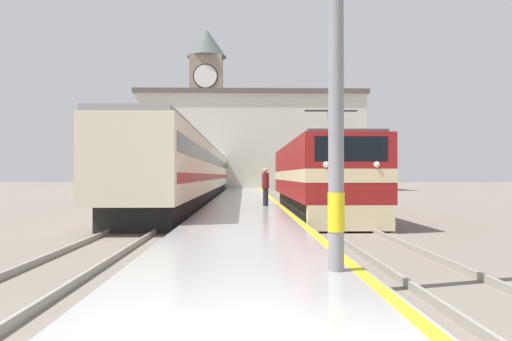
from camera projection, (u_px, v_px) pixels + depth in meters
ground_plane at (244, 202)px, 34.33m from camera, size 200.00×200.00×0.00m
platform at (244, 203)px, 29.34m from camera, size 3.81×140.00×0.38m
rail_track_near at (301, 206)px, 29.42m from camera, size 2.83×140.00×0.16m
rail_track_far at (185, 206)px, 29.25m from camera, size 2.83×140.00×0.16m
locomotive_train at (317, 177)px, 22.85m from camera, size 2.92×14.78×4.37m
passenger_train at (202, 172)px, 41.46m from camera, size 2.92×54.07×3.93m
person_on_platform at (265, 186)px, 24.01m from camera, size 0.34×0.34×1.83m
clock_tower at (207, 103)px, 71.09m from camera, size 5.60×5.60×22.75m
station_building at (251, 142)px, 62.50m from camera, size 27.43×10.60×11.91m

